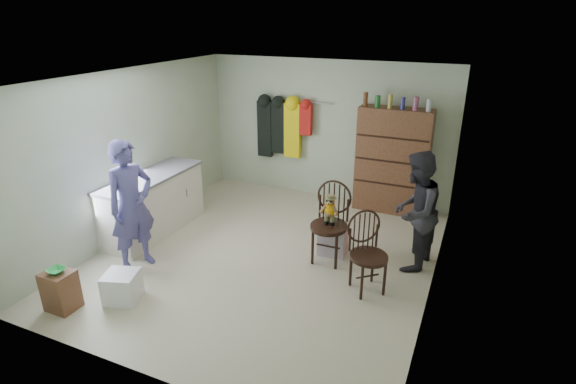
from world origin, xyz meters
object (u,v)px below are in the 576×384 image
at_px(counter, 153,204).
at_px(chair_front, 330,217).
at_px(chair_far, 367,249).
at_px(dresser, 392,161).

bearing_deg(counter, chair_front, 5.90).
xyz_separation_m(counter, chair_front, (2.79, 0.29, 0.18)).
distance_m(chair_far, dresser, 2.55).
distance_m(counter, chair_far, 3.44).
relative_size(chair_far, dresser, 0.50).
height_order(counter, dresser, dresser).
bearing_deg(counter, dresser, 35.69).
height_order(counter, chair_far, chair_far).
bearing_deg(chair_front, chair_far, -38.68).
relative_size(counter, chair_far, 1.81).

